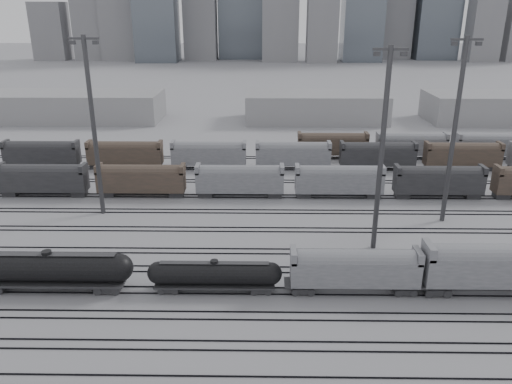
{
  "coord_description": "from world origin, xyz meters",
  "views": [
    {
      "loc": [
        -5.02,
        -48.95,
        30.53
      ],
      "look_at": [
        -6.1,
        23.36,
        4.0
      ],
      "focal_mm": 35.0,
      "sensor_mm": 36.0,
      "label": 1
    }
  ],
  "objects_px": {
    "tank_car_b": "(215,274)",
    "hopper_car_b": "(499,264)",
    "light_mast_c": "(382,147)",
    "tank_car_a": "(49,269)",
    "hopper_car_a": "(355,267)"
  },
  "relations": [
    {
      "from": "hopper_car_a",
      "to": "hopper_car_b",
      "type": "height_order",
      "value": "hopper_car_b"
    },
    {
      "from": "tank_car_a",
      "to": "light_mast_c",
      "type": "height_order",
      "value": "light_mast_c"
    },
    {
      "from": "tank_car_b",
      "to": "hopper_car_b",
      "type": "relative_size",
      "value": 0.92
    },
    {
      "from": "hopper_car_a",
      "to": "hopper_car_b",
      "type": "xyz_separation_m",
      "value": [
        16.05,
        0.0,
        0.48
      ]
    },
    {
      "from": "light_mast_c",
      "to": "tank_car_b",
      "type": "bearing_deg",
      "value": -150.64
    },
    {
      "from": "tank_car_a",
      "to": "hopper_car_b",
      "type": "relative_size",
      "value": 1.15
    },
    {
      "from": "tank_car_a",
      "to": "tank_car_b",
      "type": "relative_size",
      "value": 1.26
    },
    {
      "from": "hopper_car_a",
      "to": "hopper_car_b",
      "type": "distance_m",
      "value": 16.06
    },
    {
      "from": "light_mast_c",
      "to": "hopper_car_b",
      "type": "bearing_deg",
      "value": -45.44
    },
    {
      "from": "tank_car_b",
      "to": "tank_car_a",
      "type": "bearing_deg",
      "value": 180.0
    },
    {
      "from": "tank_car_a",
      "to": "light_mast_c",
      "type": "bearing_deg",
      "value": 16.32
    },
    {
      "from": "tank_car_a",
      "to": "hopper_car_b",
      "type": "distance_m",
      "value": 50.82
    },
    {
      "from": "tank_car_b",
      "to": "hopper_car_b",
      "type": "distance_m",
      "value": 31.94
    },
    {
      "from": "tank_car_a",
      "to": "hopper_car_a",
      "type": "height_order",
      "value": "hopper_car_a"
    },
    {
      "from": "hopper_car_b",
      "to": "tank_car_a",
      "type": "bearing_deg",
      "value": 180.0
    }
  ]
}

